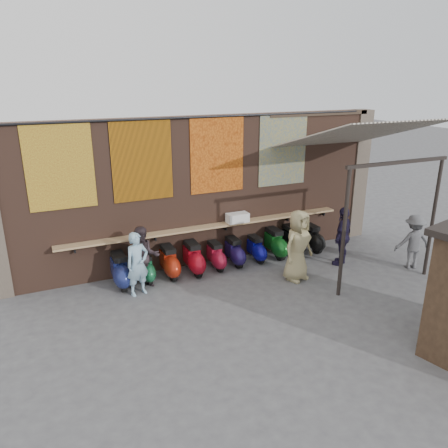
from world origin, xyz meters
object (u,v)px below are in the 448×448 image
scooter_stool_3 (193,258)px  scooter_stool_5 (234,252)px  shelf_box (237,218)px  scooter_stool_9 (312,238)px  scooter_stool_4 (216,256)px  scooter_stool_2 (169,262)px  scooter_stool_7 (275,243)px  scooter_stool_8 (293,240)px  diner_left (138,264)px  diner_right (144,258)px  shopper_grey (413,242)px  scooter_stool_0 (120,271)px  shopper_tan (298,246)px  scooter_stool_6 (256,249)px  scooter_stool_1 (146,268)px  shopper_navy (343,236)px

scooter_stool_3 → scooter_stool_5: 1.22m
shelf_box → scooter_stool_9: 2.50m
shelf_box → scooter_stool_4: (-0.79, -0.31, -0.89)m
scooter_stool_2 → scooter_stool_7: bearing=0.3°
scooter_stool_8 → diner_left: diner_left is taller
diner_right → shopper_grey: diner_right is taller
shopper_grey → scooter_stool_7: bearing=-16.1°
scooter_stool_4 → scooter_stool_7: size_ratio=0.88×
diner_left → shopper_grey: diner_left is taller
scooter_stool_3 → scooter_stool_8: (3.12, 0.09, -0.01)m
scooter_stool_0 → shopper_tan: shopper_tan is taller
scooter_stool_9 → diner_left: size_ratio=0.53×
scooter_stool_0 → scooter_stool_4: scooter_stool_0 is taller
scooter_stool_3 → scooter_stool_5: bearing=2.6°
scooter_stool_7 → scooter_stool_6: bearing=-178.9°
scooter_stool_2 → shopper_grey: 6.53m
scooter_stool_7 → scooter_stool_9: bearing=-1.5°
scooter_stool_1 → scooter_stool_4: (1.91, -0.02, 0.01)m
scooter_stool_7 → scooter_stool_8: bearing=2.1°
scooter_stool_3 → scooter_stool_9: 3.77m
scooter_stool_2 → shopper_navy: bearing=-14.4°
scooter_stool_8 → diner_right: (-4.49, -0.35, 0.37)m
scooter_stool_7 → scooter_stool_0: bearing=-179.0°
shelf_box → shopper_grey: (4.08, -2.41, -0.50)m
scooter_stool_3 → shopper_tan: (2.28, -1.41, 0.50)m
scooter_stool_9 → diner_right: diner_right is taller
scooter_stool_9 → shopper_tan: bearing=-135.8°
shopper_tan → diner_right: bearing=144.9°
shopper_navy → shopper_grey: shopper_navy is taller
shelf_box → scooter_stool_3: size_ratio=0.69×
shopper_grey → diner_left: bearing=7.4°
diner_left → shopper_grey: bearing=-27.2°
diner_right → shopper_grey: 7.12m
scooter_stool_5 → diner_left: size_ratio=0.51×
shelf_box → scooter_stool_7: (1.08, -0.27, -0.84)m
shelf_box → shopper_navy: (2.48, -1.46, -0.43)m
scooter_stool_9 → shopper_navy: size_ratio=0.50×
scooter_stool_9 → diner_left: bearing=-173.7°
scooter_stool_8 → scooter_stool_0: bearing=-178.9°
scooter_stool_0 → scooter_stool_4: bearing=0.9°
scooter_stool_0 → scooter_stool_7: size_ratio=1.02×
scooter_stool_2 → shopper_tan: size_ratio=0.46×
shopper_tan → shopper_grey: bearing=-29.0°
scooter_stool_2 → scooter_stool_7: (3.17, 0.02, 0.01)m
scooter_stool_8 → diner_left: 4.78m
shelf_box → scooter_stool_8: bearing=-8.5°
scooter_stool_3 → shopper_tan: shopper_tan is taller
scooter_stool_0 → scooter_stool_2: size_ratio=1.04×
scooter_stool_9 → diner_left: 5.41m
scooter_stool_7 → scooter_stool_1: bearing=-179.8°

